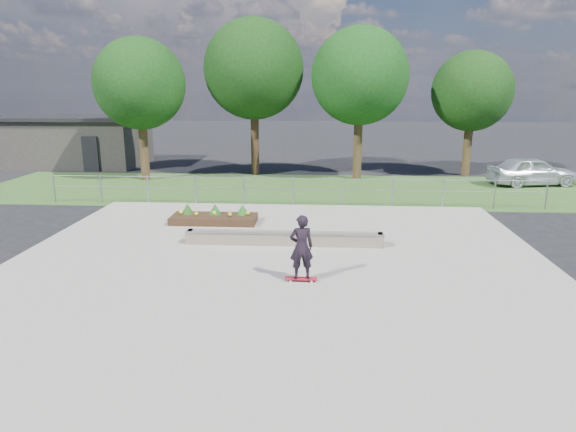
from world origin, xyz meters
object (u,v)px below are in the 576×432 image
(grind_ledge, at_px, (284,238))
(skateboarder, at_px, (301,247))
(parked_car, at_px, (532,171))
(planter_bed, at_px, (214,217))

(grind_ledge, relative_size, skateboarder, 3.54)
(grind_ledge, height_order, parked_car, parked_car)
(planter_bed, xyz_separation_m, skateboarder, (3.32, -5.50, 0.70))
(skateboarder, height_order, parked_car, skateboarder)
(planter_bed, distance_m, skateboarder, 6.46)
(planter_bed, height_order, parked_car, parked_car)
(skateboarder, relative_size, parked_car, 0.40)
(grind_ledge, distance_m, parked_car, 15.67)
(grind_ledge, height_order, skateboarder, skateboarder)
(grind_ledge, xyz_separation_m, planter_bed, (-2.67, 2.51, -0.02))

